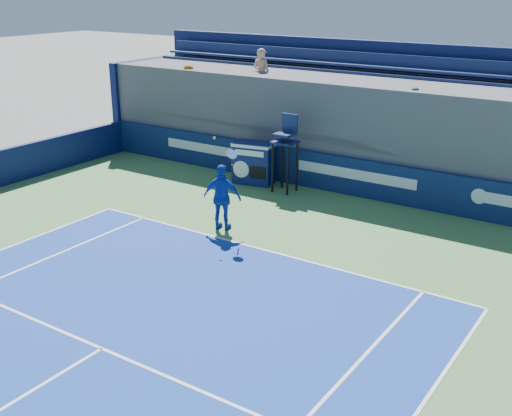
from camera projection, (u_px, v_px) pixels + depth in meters
The scene contains 5 objects.
back_hoarding at pixel (356, 177), 19.95m from camera, with size 20.40×0.21×1.20m.
match_clock at pixel (254, 162), 21.12m from camera, with size 1.43×0.96×1.40m.
umpire_chair at pixel (286, 145), 20.05m from camera, with size 0.71×0.71×2.48m.
tennis_player at pixel (222, 197), 17.13m from camera, with size 1.14×0.70×2.57m.
stadium_seating at pixel (384, 126), 21.14m from camera, with size 21.00×4.05×4.40m.
Camera 1 is at (8.04, -0.51, 6.41)m, focal length 45.00 mm.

